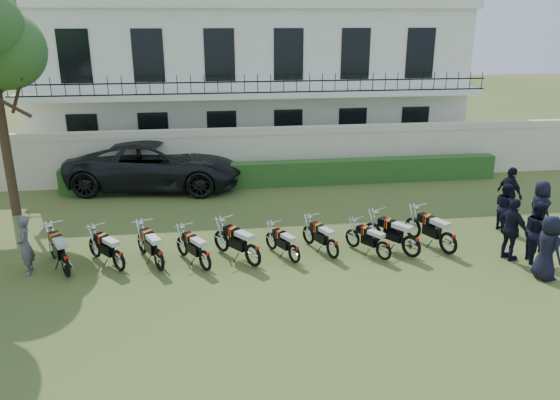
{
  "coord_description": "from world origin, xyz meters",
  "views": [
    {
      "loc": [
        -2.2,
        -14.29,
        6.62
      ],
      "look_at": [
        0.01,
        1.9,
        1.15
      ],
      "focal_mm": 35.0,
      "sensor_mm": 36.0,
      "label": 1
    }
  ],
  "objects_px": {
    "motorcycle_0": "(65,259)",
    "officer_1": "(538,232)",
    "motorcycle_7": "(384,246)",
    "motorcycle_6": "(333,244)",
    "officer_0": "(548,248)",
    "motorcycle_1": "(118,256)",
    "officer_3": "(540,208)",
    "officer_2": "(512,230)",
    "motorcycle_8": "(412,241)",
    "motorcycle_5": "(294,250)",
    "motorcycle_9": "(449,238)",
    "motorcycle_2": "(159,255)",
    "motorcycle_3": "(205,256)",
    "officer_5": "(510,194)",
    "officer_4": "(505,207)",
    "suv": "(156,165)",
    "motorcycle_4": "(253,250)",
    "inspector": "(25,245)"
  },
  "relations": [
    {
      "from": "motorcycle_0",
      "to": "officer_1",
      "type": "distance_m",
      "value": 13.04
    },
    {
      "from": "motorcycle_7",
      "to": "motorcycle_6",
      "type": "bearing_deg",
      "value": 136.15
    },
    {
      "from": "officer_0",
      "to": "officer_1",
      "type": "relative_size",
      "value": 0.99
    },
    {
      "from": "motorcycle_0",
      "to": "officer_1",
      "type": "height_order",
      "value": "officer_1"
    },
    {
      "from": "motorcycle_1",
      "to": "officer_3",
      "type": "height_order",
      "value": "officer_3"
    },
    {
      "from": "motorcycle_1",
      "to": "officer_2",
      "type": "height_order",
      "value": "officer_2"
    },
    {
      "from": "motorcycle_8",
      "to": "officer_0",
      "type": "relative_size",
      "value": 1.01
    },
    {
      "from": "motorcycle_5",
      "to": "motorcycle_9",
      "type": "bearing_deg",
      "value": -27.53
    },
    {
      "from": "motorcycle_2",
      "to": "motorcycle_3",
      "type": "height_order",
      "value": "motorcycle_2"
    },
    {
      "from": "officer_3",
      "to": "motorcycle_6",
      "type": "bearing_deg",
      "value": 95.23
    },
    {
      "from": "motorcycle_2",
      "to": "officer_0",
      "type": "bearing_deg",
      "value": -34.96
    },
    {
      "from": "motorcycle_0",
      "to": "officer_5",
      "type": "height_order",
      "value": "officer_5"
    },
    {
      "from": "officer_5",
      "to": "officer_4",
      "type": "bearing_deg",
      "value": 132.52
    },
    {
      "from": "motorcycle_7",
      "to": "officer_5",
      "type": "bearing_deg",
      "value": -4.89
    },
    {
      "from": "officer_3",
      "to": "officer_5",
      "type": "height_order",
      "value": "officer_5"
    },
    {
      "from": "motorcycle_1",
      "to": "officer_3",
      "type": "bearing_deg",
      "value": -34.37
    },
    {
      "from": "motorcycle_3",
      "to": "officer_0",
      "type": "distance_m",
      "value": 9.11
    },
    {
      "from": "motorcycle_5",
      "to": "motorcycle_8",
      "type": "relative_size",
      "value": 0.86
    },
    {
      "from": "motorcycle_2",
      "to": "motorcycle_6",
      "type": "relative_size",
      "value": 1.09
    },
    {
      "from": "motorcycle_0",
      "to": "officer_0",
      "type": "height_order",
      "value": "officer_0"
    },
    {
      "from": "motorcycle_0",
      "to": "suv",
      "type": "bearing_deg",
      "value": 51.02
    },
    {
      "from": "motorcycle_6",
      "to": "suv",
      "type": "relative_size",
      "value": 0.25
    },
    {
      "from": "officer_1",
      "to": "officer_2",
      "type": "relative_size",
      "value": 0.97
    },
    {
      "from": "motorcycle_4",
      "to": "motorcycle_2",
      "type": "bearing_deg",
      "value": 142.34
    },
    {
      "from": "inspector",
      "to": "officer_4",
      "type": "height_order",
      "value": "inspector"
    },
    {
      "from": "inspector",
      "to": "officer_5",
      "type": "bearing_deg",
      "value": 88.0
    },
    {
      "from": "motorcycle_3",
      "to": "officer_1",
      "type": "bearing_deg",
      "value": -34.03
    },
    {
      "from": "officer_0",
      "to": "officer_4",
      "type": "xyz_separation_m",
      "value": [
        0.75,
        3.45,
        -0.09
      ]
    },
    {
      "from": "motorcycle_8",
      "to": "officer_4",
      "type": "xyz_separation_m",
      "value": [
        3.8,
        1.73,
        0.27
      ]
    },
    {
      "from": "motorcycle_5",
      "to": "officer_2",
      "type": "bearing_deg",
      "value": -32.3
    },
    {
      "from": "officer_4",
      "to": "officer_5",
      "type": "height_order",
      "value": "officer_5"
    },
    {
      "from": "motorcycle_9",
      "to": "motorcycle_5",
      "type": "bearing_deg",
      "value": 156.33
    },
    {
      "from": "motorcycle_8",
      "to": "officer_2",
      "type": "bearing_deg",
      "value": -43.07
    },
    {
      "from": "motorcycle_6",
      "to": "officer_4",
      "type": "bearing_deg",
      "value": -9.48
    },
    {
      "from": "inspector",
      "to": "officer_2",
      "type": "height_order",
      "value": "officer_2"
    },
    {
      "from": "officer_1",
      "to": "officer_5",
      "type": "bearing_deg",
      "value": -3.86
    },
    {
      "from": "motorcycle_3",
      "to": "officer_5",
      "type": "relative_size",
      "value": 0.88
    },
    {
      "from": "inspector",
      "to": "motorcycle_4",
      "type": "bearing_deg",
      "value": 75.78
    },
    {
      "from": "motorcycle_5",
      "to": "motorcycle_9",
      "type": "distance_m",
      "value": 4.55
    },
    {
      "from": "motorcycle_7",
      "to": "officer_3",
      "type": "xyz_separation_m",
      "value": [
        5.46,
        1.23,
        0.45
      ]
    },
    {
      "from": "motorcycle_6",
      "to": "suv",
      "type": "distance_m",
      "value": 9.61
    },
    {
      "from": "motorcycle_3",
      "to": "inspector",
      "type": "distance_m",
      "value": 4.81
    },
    {
      "from": "officer_1",
      "to": "officer_4",
      "type": "xyz_separation_m",
      "value": [
        0.36,
        2.38,
        -0.1
      ]
    },
    {
      "from": "motorcycle_1",
      "to": "officer_1",
      "type": "xyz_separation_m",
      "value": [
        11.67,
        -0.87,
        0.41
      ]
    },
    {
      "from": "motorcycle_9",
      "to": "officer_2",
      "type": "height_order",
      "value": "officer_2"
    },
    {
      "from": "motorcycle_3",
      "to": "motorcycle_5",
      "type": "xyz_separation_m",
      "value": [
        2.5,
        0.17,
        -0.04
      ]
    },
    {
      "from": "motorcycle_0",
      "to": "motorcycle_7",
      "type": "bearing_deg",
      "value": -27.22
    },
    {
      "from": "motorcycle_3",
      "to": "inspector",
      "type": "height_order",
      "value": "inspector"
    },
    {
      "from": "officer_2",
      "to": "officer_4",
      "type": "relative_size",
      "value": 1.15
    },
    {
      "from": "motorcycle_6",
      "to": "motorcycle_9",
      "type": "distance_m",
      "value": 3.42
    }
  ]
}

